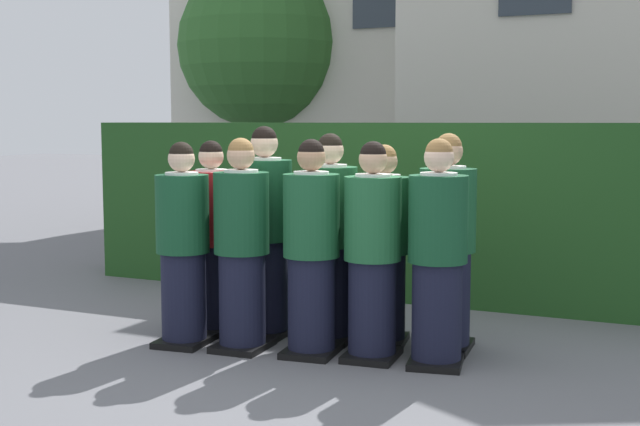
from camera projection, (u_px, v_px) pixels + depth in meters
ground_plane at (308, 354)px, 6.42m from camera, size 60.00×60.00×0.00m
student_front_row_0 at (183, 249)px, 6.62m from camera, size 0.42×0.49×1.59m
student_front_row_1 at (242, 250)px, 6.48m from camera, size 0.42×0.49×1.63m
student_front_row_2 at (311, 253)px, 6.33m from camera, size 0.42×0.50×1.62m
student_front_row_3 at (372, 256)px, 6.22m from camera, size 0.42×0.49×1.61m
student_front_row_4 at (438, 258)px, 6.05m from camera, size 0.46×0.53×1.63m
student_in_red_blazer at (212, 241)px, 7.04m from camera, size 0.44×0.51×1.59m
student_rear_row_1 at (265, 236)px, 6.91m from camera, size 0.45×0.54×1.71m
student_rear_row_2 at (330, 242)px, 6.76m from camera, size 0.44×0.54×1.66m
student_rear_row_3 at (384, 250)px, 6.65m from camera, size 0.44×0.51×1.57m
student_rear_row_4 at (447, 248)px, 6.47m from camera, size 0.43×0.54×1.66m
hedge at (409, 210)px, 8.44m from camera, size 7.00×0.70×1.74m
oak_tree_left at (261, 46)px, 13.90m from camera, size 2.73×2.73×4.35m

